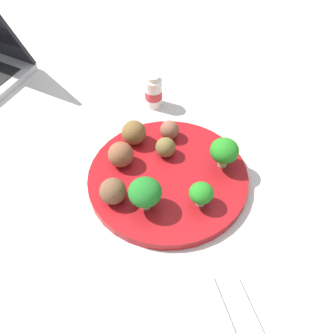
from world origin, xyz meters
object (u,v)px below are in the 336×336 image
plate (168,178)px  broccoli_floret_mid_left (201,193)px  napkin (238,321)px  knife (228,328)px  yogurt_bottle (153,92)px  fork (253,321)px  meatball_near_rim (134,133)px  broccoli_floret_mid_right (224,151)px  meatball_center (113,191)px  meatball_mid_left (121,155)px  meatball_front_left (165,147)px  broccoli_floret_front_left (145,193)px  meatball_back_left (169,130)px

plate → broccoli_floret_mid_left: (0.07, 0.03, 0.03)m
napkin → knife: size_ratio=1.17×
yogurt_bottle → fork: bearing=-1.2°
meatball_near_rim → yogurt_bottle: 0.13m
yogurt_bottle → meatball_near_rim: bearing=-33.6°
broccoli_floret_mid_right → napkin: broccoli_floret_mid_right is taller
meatball_near_rim → napkin: (0.37, 0.04, -0.04)m
broccoli_floret_mid_left → meatball_center: 0.14m
broccoli_floret_mid_right → meatball_mid_left: size_ratio=1.26×
meatball_front_left → napkin: (0.32, -0.00, -0.03)m
meatball_mid_left → meatball_near_rim: same height
broccoli_floret_mid_left → knife: 0.21m
broccoli_floret_mid_left → meatball_near_rim: 0.18m
meatball_near_rim → broccoli_floret_mid_left: bearing=20.0°
plate → meatball_center: bearing=-78.7°
plate → broccoli_floret_mid_right: 0.11m
broccoli_floret_mid_left → fork: bearing=-0.6°
broccoli_floret_front_left → meatball_front_left: (-0.10, 0.07, -0.02)m
broccoli_floret_front_left → napkin: size_ratio=0.35×
knife → fork: bearing=87.6°
broccoli_floret_front_left → napkin: (0.22, 0.07, -0.05)m
meatball_front_left → knife: meatball_front_left is taller
meatball_front_left → meatball_center: (0.07, -0.11, 0.00)m
plate → meatball_center: (0.02, -0.10, 0.03)m
meatball_front_left → yogurt_bottle: 0.16m
knife → yogurt_bottle: size_ratio=1.99×
napkin → yogurt_bottle: yogurt_bottle is taller
meatball_center → meatball_near_rim: same height
broccoli_floret_front_left → broccoli_floret_mid_right: size_ratio=1.03×
plate → meatball_near_rim: meatball_near_rim is taller
broccoli_floret_front_left → meatball_center: broccoli_floret_front_left is taller
meatball_near_rim → meatball_mid_left: bearing=-38.8°
meatball_front_left → napkin: 0.32m
meatball_mid_left → knife: bearing=10.6°
meatball_center → meatball_front_left: bearing=121.6°
broccoli_floret_mid_right → meatball_back_left: (-0.10, -0.07, -0.02)m
meatball_center → yogurt_bottle: yogurt_bottle is taller
meatball_near_rim → meatball_center: bearing=-30.0°
yogurt_bottle → meatball_front_left: bearing=-9.7°
broccoli_floret_front_left → meatball_near_rim: 0.15m
fork → broccoli_floret_front_left: bearing=-159.5°
meatball_near_rim → broccoli_floret_front_left: bearing=-8.8°
fork → knife: 0.04m
meatball_near_rim → yogurt_bottle: bearing=146.4°
plate → meatball_front_left: size_ratio=7.67×
plate → broccoli_floret_mid_left: bearing=22.8°
knife → plate: bearing=178.5°
meatball_mid_left → meatball_front_left: size_ratio=1.24×
meatball_front_left → broccoli_floret_mid_right: bearing=56.8°
broccoli_floret_mid_right → yogurt_bottle: same height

